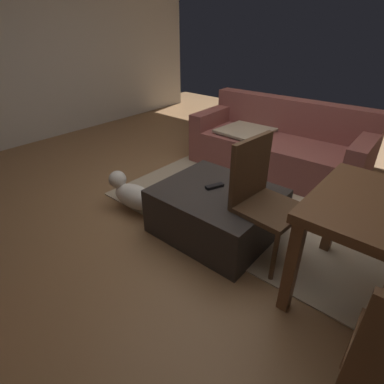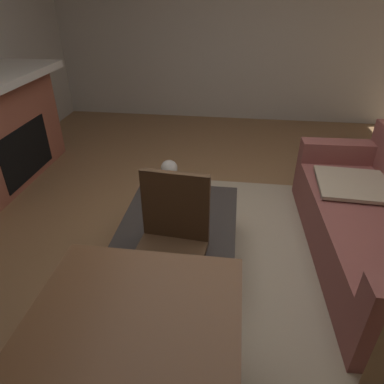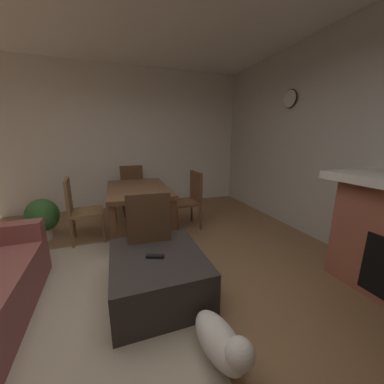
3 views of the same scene
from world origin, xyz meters
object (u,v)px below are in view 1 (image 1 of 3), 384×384
object	(u,v)px
tv_remote	(215,186)
small_dog	(132,194)
ottoman_coffee_table	(216,211)
couch	(278,146)
dining_chair_west	(260,193)

from	to	relation	value
tv_remote	small_dog	bearing A→B (deg)	-137.09
ottoman_coffee_table	tv_remote	world-z (taller)	tv_remote
couch	dining_chair_west	xyz separation A→B (m)	(0.59, -1.52, 0.22)
small_dog	dining_chair_west	bearing A→B (deg)	12.43
ottoman_coffee_table	tv_remote	distance (m)	0.23
couch	tv_remote	xyz separation A→B (m)	(0.16, -1.50, 0.12)
couch	tv_remote	bearing A→B (deg)	-84.06
dining_chair_west	small_dog	size ratio (longest dim) A/B	1.66
tv_remote	ottoman_coffee_table	bearing A→B (deg)	-6.25
small_dog	ottoman_coffee_table	bearing A→B (deg)	17.28
ottoman_coffee_table	dining_chair_west	size ratio (longest dim) A/B	1.04
couch	dining_chair_west	distance (m)	1.65
tv_remote	couch	bearing A→B (deg)	118.81
tv_remote	small_dog	world-z (taller)	tv_remote
tv_remote	dining_chair_west	xyz separation A→B (m)	(0.43, -0.02, 0.10)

